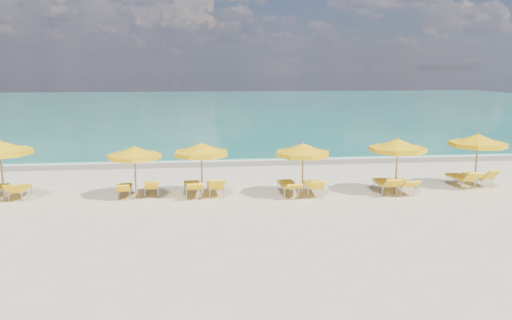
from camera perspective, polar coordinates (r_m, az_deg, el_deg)
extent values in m
plane|color=beige|center=(20.36, 0.47, -4.09)|extent=(120.00, 120.00, 0.00)
cube|color=#14745E|center=(67.80, -4.44, 6.14)|extent=(120.00, 80.00, 0.30)
cube|color=tan|center=(27.55, -1.38, -0.23)|extent=(120.00, 2.60, 0.01)
cube|color=white|center=(28.33, -1.52, 0.07)|extent=(120.00, 1.20, 0.03)
cube|color=white|center=(37.10, -11.99, 2.33)|extent=(14.00, 0.36, 0.05)
cube|color=white|center=(45.07, 6.93, 3.90)|extent=(18.00, 0.30, 0.05)
cylinder|color=#9F7C4F|center=(21.72, -27.04, -1.17)|extent=(0.07, 0.07, 2.34)
cone|color=yellow|center=(21.56, -27.26, 1.39)|extent=(2.77, 2.77, 0.47)
cylinder|color=yellow|center=(21.59, -27.21, 0.79)|extent=(2.80, 2.80, 0.19)
cylinder|color=#9F7C4F|center=(20.30, -13.63, -1.45)|extent=(0.06, 0.06, 2.06)
cone|color=yellow|center=(20.14, -13.74, 0.96)|extent=(2.18, 2.18, 0.41)
cylinder|color=yellow|center=(20.17, -13.71, 0.40)|extent=(2.20, 2.20, 0.16)
sphere|color=#9F7C4F|center=(20.11, -13.77, 1.55)|extent=(0.09, 0.09, 0.09)
cylinder|color=#9F7C4F|center=(20.08, -6.22, -1.20)|extent=(0.07, 0.07, 2.16)
cone|color=yellow|center=(19.91, -6.27, 1.35)|extent=(2.92, 2.92, 0.43)
cylinder|color=yellow|center=(19.95, -6.25, 0.75)|extent=(2.95, 2.95, 0.17)
sphere|color=#9F7C4F|center=(19.88, -6.28, 1.98)|extent=(0.10, 0.10, 0.10)
cylinder|color=#9F7C4F|center=(20.03, 5.35, -1.23)|extent=(0.07, 0.07, 2.14)
cone|color=yellow|center=(19.87, 5.39, 1.31)|extent=(2.48, 2.48, 0.43)
cylinder|color=yellow|center=(19.91, 5.38, 0.71)|extent=(2.51, 2.51, 0.17)
sphere|color=#9F7C4F|center=(19.84, 5.40, 1.93)|extent=(0.10, 0.10, 0.10)
cylinder|color=#9F7C4F|center=(21.25, 15.76, -0.76)|extent=(0.07, 0.07, 2.25)
cone|color=yellow|center=(21.09, 15.89, 1.76)|extent=(2.93, 2.93, 0.45)
cylinder|color=yellow|center=(21.12, 15.86, 1.17)|extent=(2.96, 2.96, 0.18)
sphere|color=#9F7C4F|center=(21.06, 15.92, 2.38)|extent=(0.10, 0.10, 0.10)
cylinder|color=#9F7C4F|center=(23.43, 23.86, -0.17)|extent=(0.07, 0.07, 2.31)
cone|color=yellow|center=(23.28, 24.04, 2.18)|extent=(2.93, 2.93, 0.46)
cylinder|color=yellow|center=(23.31, 23.99, 1.63)|extent=(2.96, 2.96, 0.18)
sphere|color=#9F7C4F|center=(23.25, 24.08, 2.76)|extent=(0.10, 0.10, 0.10)
cube|color=yellow|center=(22.16, -25.35, -2.98)|extent=(0.55, 1.22, 0.07)
cube|color=yellow|center=(21.37, -26.10, -2.99)|extent=(0.54, 0.48, 0.43)
cube|color=yellow|center=(20.96, -14.80, -3.02)|extent=(0.62, 1.26, 0.08)
cube|color=yellow|center=(20.09, -15.02, -3.14)|extent=(0.58, 0.56, 0.38)
cube|color=yellow|center=(21.03, -11.89, -2.82)|extent=(0.70, 1.32, 0.08)
cube|color=yellow|center=(20.15, -11.88, -2.85)|extent=(0.62, 0.57, 0.43)
cube|color=yellow|center=(20.58, -7.28, -2.85)|extent=(0.76, 1.46, 0.09)
cube|color=yellow|center=(19.58, -7.06, -3.04)|extent=(0.68, 0.68, 0.40)
cube|color=yellow|center=(20.59, -4.70, -2.85)|extent=(0.68, 1.37, 0.08)
cube|color=yellow|center=(19.68, -4.46, -2.82)|extent=(0.63, 0.55, 0.49)
cube|color=yellow|center=(20.64, 3.65, -2.75)|extent=(0.69, 1.43, 0.09)
cube|color=yellow|center=(19.66, 4.31, -3.04)|extent=(0.66, 0.67, 0.34)
cube|color=yellow|center=(20.71, 6.48, -2.80)|extent=(0.68, 1.39, 0.08)
cube|color=yellow|center=(19.77, 6.94, -2.87)|extent=(0.64, 0.59, 0.44)
cube|color=yellow|center=(21.54, 14.48, -2.51)|extent=(0.70, 1.44, 0.09)
cube|color=yellow|center=(20.59, 15.32, -2.59)|extent=(0.66, 0.63, 0.45)
cube|color=yellow|center=(21.80, 16.28, -2.47)|extent=(0.61, 1.37, 0.08)
cube|color=yellow|center=(20.91, 17.30, -2.63)|extent=(0.61, 0.61, 0.38)
cube|color=yellow|center=(23.69, 22.26, -1.81)|extent=(0.68, 1.41, 0.09)
cube|color=yellow|center=(22.88, 23.50, -1.77)|extent=(0.64, 0.58, 0.48)
cube|color=yellow|center=(24.39, 23.86, -1.64)|extent=(0.81, 1.40, 0.08)
cube|color=yellow|center=(23.70, 25.27, -1.55)|extent=(0.67, 0.60, 0.48)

